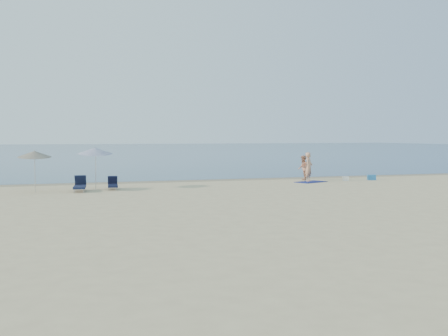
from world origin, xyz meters
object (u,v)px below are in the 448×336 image
object	(u,v)px
person_right	(303,168)
umbrella_near	(95,151)
person_left	(309,167)
blue_cooler	(372,177)

from	to	relation	value
person_right	umbrella_near	distance (m)	13.74
person_left	umbrella_near	size ratio (longest dim) A/B	0.78
umbrella_near	person_left	bearing A→B (deg)	4.31
person_left	person_right	xyz separation A→B (m)	(0.20, 1.20, -0.12)
person_right	person_left	bearing A→B (deg)	14.45
person_left	umbrella_near	xyz separation A→B (m)	(-13.34, -0.73, 1.16)
person_right	blue_cooler	world-z (taller)	person_right
person_left	blue_cooler	world-z (taller)	person_left
blue_cooler	umbrella_near	distance (m)	18.01
person_right	blue_cooler	size ratio (longest dim) A/B	3.26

